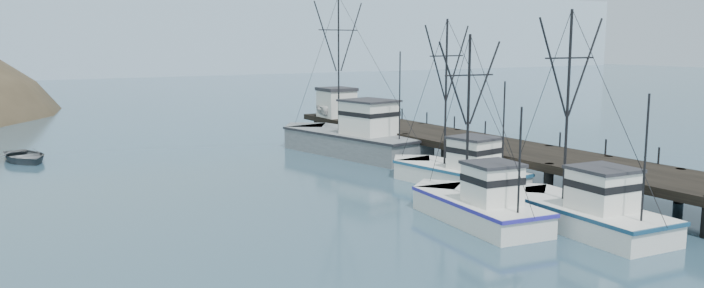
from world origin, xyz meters
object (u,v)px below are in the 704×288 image
Objects in this scene: pier_shed at (337,102)px; pickup_truck at (348,108)px; trawler_far at (456,172)px; work_vessel at (351,139)px; trawler_mid at (476,206)px; trawler_near at (577,211)px; motorboat at (25,162)px; pier at (473,144)px.

pier_shed reaches higher than pickup_truck.
work_vessel is (0.29, 13.87, 0.41)m from trawler_far.
work_vessel is at bearing 76.71° from trawler_mid.
pickup_truck is at bearing 61.42° from work_vessel.
trawler_near is 24.94m from work_vessel.
motorboat is at bearing 134.68° from trawler_far.
trawler_near is 5.01m from trawler_mid.
work_vessel is 4.94× the size of pier_shed.
pier is 10.54m from work_vessel.
trawler_near is at bearing -43.96° from trawler_mid.
trawler_mid is 36.08m from motorboat.
trawler_mid is at bearing 136.04° from trawler_near.
pier is 7.47× the size of pickup_truck.
pier_shed is 27.22m from motorboat.
pier is at bearing -168.97° from pickup_truck.
trawler_near is at bearing -68.71° from motorboat.
work_vessel reaches higher than trawler_far.
pier_shed is at bearing 68.11° from work_vessel.
trawler_near is 1.96× the size of motorboat.
trawler_far is (1.17, 11.03, 0.00)m from trawler_near.
pier reaches higher than motorboat.
trawler_far is 0.69× the size of work_vessel.
work_vessel is at bearing 86.65° from trawler_near.
trawler_near reaches higher than pier_shed.
trawler_far reaches higher than motorboat.
trawler_far reaches higher than trawler_mid.
trawler_mid is (-3.60, 3.48, -0.00)m from trawler_near.
pickup_truck is 1.04× the size of motorboat.
trawler_near is 34.26m from pickup_truck.
motorboat is (-18.43, 31.01, -0.82)m from trawler_mid.
motorboat is (-22.03, 34.48, -0.82)m from trawler_near.
work_vessel is at bearing 118.40° from pier.
trawler_far reaches higher than pickup_truck.
trawler_mid is 0.91× the size of trawler_far.
trawler_near is (-6.47, -15.63, -0.87)m from pier.
work_vessel reaches higher than trawler_near.
trawler_mid reaches higher than pickup_truck.
trawler_mid is 3.10× the size of pier_shed.
pier is 18.04m from pickup_truck.
trawler_near is 0.70× the size of work_vessel.
pier is 34.21m from motorboat.
trawler_mid is 31.78m from pickup_truck.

